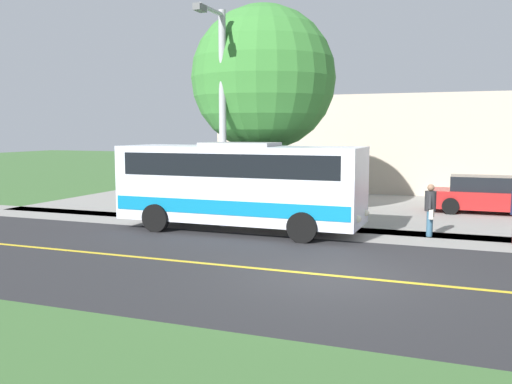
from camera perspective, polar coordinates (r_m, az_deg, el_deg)
ground_plane at (r=12.70m, az=7.57°, el=-8.51°), size 120.00×120.00×0.00m
road_surface at (r=12.70m, az=7.57°, el=-8.49°), size 8.00×100.00×0.01m
sidewalk at (r=17.68m, az=11.50°, el=-4.33°), size 2.40×100.00×0.01m
parking_lot_surface at (r=24.57m, az=21.23°, el=-1.65°), size 14.00×36.00×0.01m
road_centre_line at (r=12.70m, az=7.57°, el=-8.47°), size 0.16×100.00×0.00m
shuttle_bus_front at (r=17.88m, az=-1.65°, el=1.00°), size 2.62×7.98×2.86m
pedestrian_waiting at (r=17.85m, az=17.46°, el=-1.63°), size 0.72×0.34×1.60m
street_light_pole at (r=18.50m, az=-3.62°, el=8.59°), size 1.97×0.24×7.14m
parked_car_near at (r=23.63m, az=22.59°, el=-0.33°), size 2.06×4.42×1.45m
tree_curbside at (r=20.70m, az=0.77°, el=11.58°), size 5.27×5.27×7.77m
commercial_building at (r=33.38m, az=18.95°, el=4.80°), size 10.00×23.96×5.05m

